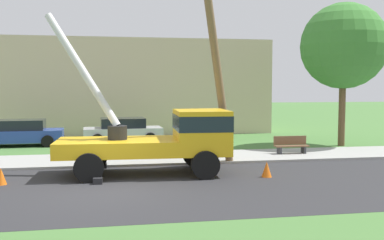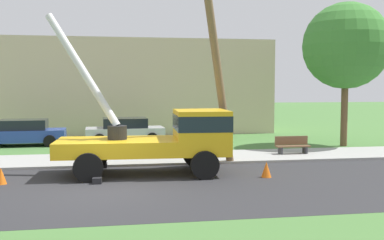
% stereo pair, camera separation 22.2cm
% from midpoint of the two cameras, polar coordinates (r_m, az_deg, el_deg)
% --- Properties ---
extents(ground_plane, '(120.00, 120.00, 0.00)m').
position_cam_midpoint_polar(ground_plane, '(26.37, -9.89, -2.80)').
color(ground_plane, '#477538').
extents(road_asphalt, '(80.00, 7.67, 0.01)m').
position_cam_midpoint_polar(road_asphalt, '(14.54, -10.36, -8.58)').
color(road_asphalt, '#2B2B2D').
rests_on(road_asphalt, ground).
extents(sidewalk_strip, '(80.00, 3.33, 0.10)m').
position_cam_midpoint_polar(sidewalk_strip, '(19.93, -10.07, -4.94)').
color(sidewalk_strip, '#9E9E99').
rests_on(sidewalk_strip, ground).
extents(utility_truck, '(6.76, 3.21, 5.98)m').
position_cam_midpoint_polar(utility_truck, '(16.60, -2.91, -2.00)').
color(utility_truck, gold).
rests_on(utility_truck, ground).
extents(leaning_utility_pole, '(2.33, 1.96, 8.85)m').
position_cam_midpoint_polar(leaning_utility_pole, '(18.06, 3.35, 8.48)').
color(leaning_utility_pole, brown).
rests_on(leaning_utility_pole, ground).
extents(traffic_cone_ahead, '(0.36, 0.36, 0.56)m').
position_cam_midpoint_polar(traffic_cone_ahead, '(16.28, 9.80, -6.20)').
color(traffic_cone_ahead, orange).
rests_on(traffic_cone_ahead, ground).
extents(traffic_cone_behind, '(0.36, 0.36, 0.56)m').
position_cam_midpoint_polar(traffic_cone_behind, '(16.16, -22.69, -6.55)').
color(traffic_cone_behind, orange).
rests_on(traffic_cone_behind, ground).
extents(traffic_cone_curbside, '(0.36, 0.36, 0.56)m').
position_cam_midpoint_polar(traffic_cone_curbside, '(18.35, 2.41, -4.95)').
color(traffic_cone_curbside, orange).
rests_on(traffic_cone_curbside, ground).
extents(parked_sedan_blue, '(4.47, 2.14, 1.42)m').
position_cam_midpoint_polar(parked_sedan_blue, '(26.10, -20.35, -1.51)').
color(parked_sedan_blue, '#263F99').
rests_on(parked_sedan_blue, ground).
extents(parked_sedan_silver, '(4.49, 2.17, 1.42)m').
position_cam_midpoint_polar(parked_sedan_silver, '(26.02, -8.25, -1.30)').
color(parked_sedan_silver, '#B7B7BF').
rests_on(parked_sedan_silver, ground).
extents(park_bench, '(1.60, 0.45, 0.90)m').
position_cam_midpoint_polar(park_bench, '(21.51, 12.89, -3.20)').
color(park_bench, brown).
rests_on(park_bench, ground).
extents(roadside_tree_near, '(4.60, 4.60, 7.69)m').
position_cam_midpoint_polar(roadside_tree_near, '(25.67, 19.17, 8.84)').
color(roadside_tree_near, brown).
rests_on(roadside_tree_near, ground).
extents(lowrise_building_backdrop, '(18.00, 6.00, 6.40)m').
position_cam_midpoint_polar(lowrise_building_backdrop, '(32.53, -6.35, 4.21)').
color(lowrise_building_backdrop, '#C6B293').
rests_on(lowrise_building_backdrop, ground).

